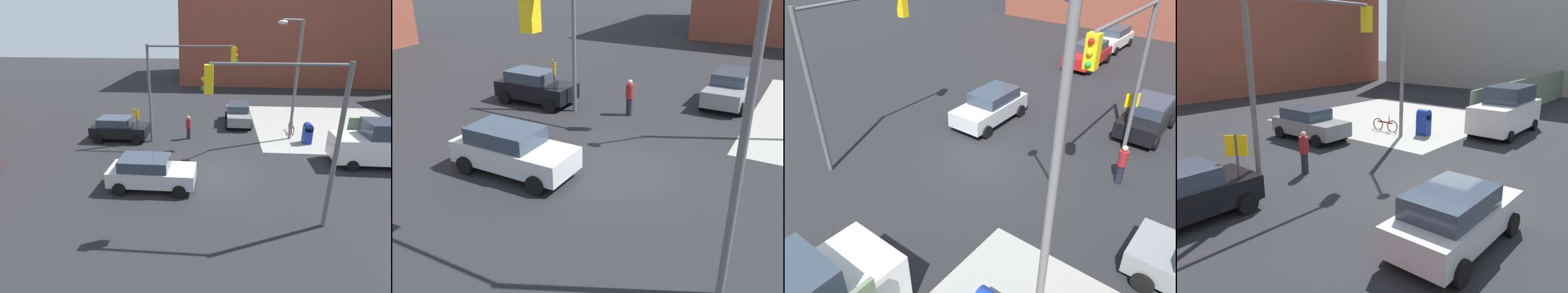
# 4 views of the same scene
# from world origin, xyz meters

# --- Properties ---
(ground_plane) EXTENTS (120.00, 120.00, 0.00)m
(ground_plane) POSITION_xyz_m (0.00, 0.00, 0.00)
(ground_plane) COLOR black
(traffic_signal_nw_corner) EXTENTS (5.78, 0.36, 6.50)m
(traffic_signal_nw_corner) POSITION_xyz_m (-2.28, 4.50, 4.65)
(traffic_signal_nw_corner) COLOR #59595B
(traffic_signal_nw_corner) RESTS_ON ground
(traffic_signal_se_corner) EXTENTS (5.10, 0.36, 6.50)m
(traffic_signal_se_corner) POSITION_xyz_m (2.57, -4.50, 4.61)
(traffic_signal_se_corner) COLOR #59595B
(traffic_signal_se_corner) RESTS_ON ground
(street_lamp_corner) EXTENTS (1.94, 2.10, 8.00)m
(street_lamp_corner) POSITION_xyz_m (4.96, 5.52, 4.70)
(street_lamp_corner) COLOR slate
(street_lamp_corner) RESTS_ON ground
(warning_sign_two_way) EXTENTS (0.48, 0.48, 2.40)m
(warning_sign_two_way) POSITION_xyz_m (-5.40, 4.17, 1.64)
(warning_sign_two_way) COLOR #4C4C4C
(warning_sign_two_way) RESTS_ON ground
(coupe_white) EXTENTS (4.30, 2.02, 1.62)m
(coupe_white) POSITION_xyz_m (-19.21, -1.91, 0.84)
(coupe_white) COLOR white
(coupe_white) RESTS_ON ground
(coupe_red) EXTENTS (4.30, 2.02, 1.62)m
(coupe_red) POSITION_xyz_m (-14.13, -1.70, 0.84)
(coupe_red) COLOR #B21919
(coupe_red) RESTS_ON ground
(coupe_silver) EXTENTS (4.24, 2.02, 1.62)m
(coupe_silver) POSITION_xyz_m (-3.15, -1.94, 0.84)
(coupe_silver) COLOR #B7BABF
(coupe_silver) RESTS_ON ground
(sedan_black) EXTENTS (3.90, 2.02, 1.62)m
(sedan_black) POSITION_xyz_m (-6.86, 4.64, 0.84)
(sedan_black) COLOR black
(sedan_black) RESTS_ON ground
(pedestrian_crossing) EXTENTS (0.36, 0.36, 1.70)m
(pedestrian_crossing) POSITION_xyz_m (-2.00, 5.20, 0.88)
(pedestrian_crossing) COLOR maroon
(pedestrian_crossing) RESTS_ON ground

